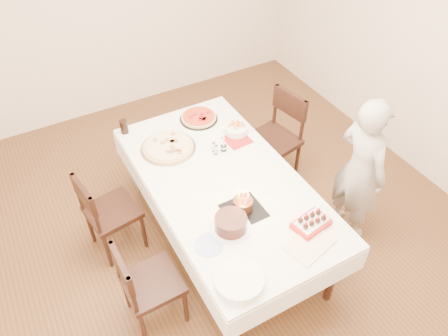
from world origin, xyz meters
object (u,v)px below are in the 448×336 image
dining_table (224,211)px  person (360,170)px  pizza_pepperoni (199,117)px  taper_candle (224,138)px  strawberry_box (311,223)px  chair_left_dessert (152,283)px  chair_right_savory (272,141)px  chair_left_savory (112,212)px  birthday_cake (243,201)px  pasta_bowl (236,129)px  layer_cake (231,223)px  pizza_white (168,147)px  cola_glass (124,127)px

dining_table → person: person is taller
pizza_pepperoni → taper_candle: 0.52m
pizza_pepperoni → strawberry_box: bearing=-85.3°
dining_table → person: 1.20m
chair_left_dessert → taper_candle: taper_candle is taller
dining_table → chair_right_savory: 0.96m
chair_left_savory → birthday_cake: bearing=129.3°
pasta_bowl → birthday_cake: 0.93m
pasta_bowl → taper_candle: bearing=-144.7°
pizza_pepperoni → pasta_bowl: pasta_bowl is taller
chair_right_savory → layer_cake: size_ratio=3.25×
chair_left_savory → birthday_cake: birthday_cake is taller
chair_left_dessert → strawberry_box: size_ratio=3.23×
pasta_bowl → layer_cake: size_ratio=0.70×
chair_left_dessert → layer_cake: 0.73m
pizza_white → pasta_bowl: bearing=-8.6°
pasta_bowl → layer_cake: bearing=-122.3°
dining_table → taper_candle: size_ratio=8.10×
dining_table → chair_right_savory: chair_right_savory is taller
pizza_pepperoni → taper_candle: bearing=-91.4°
pizza_pepperoni → layer_cake: layer_cake is taller
chair_left_dessert → birthday_cake: size_ratio=5.76×
chair_right_savory → pizza_white: chair_right_savory is taller
layer_cake → pasta_bowl: bearing=57.7°
chair_left_dessert → layer_cake: (0.62, -0.06, 0.38)m
taper_candle → birthday_cake: 0.70m
pizza_white → taper_candle: taper_candle is taller
strawberry_box → pasta_bowl: bearing=86.4°
person → pizza_white: person is taller
taper_candle → pizza_white: bearing=149.0°
pizza_white → birthday_cake: (0.21, -0.92, 0.06)m
pizza_pepperoni → birthday_cake: size_ratio=2.39×
cola_glass → dining_table: bearing=-63.8°
chair_left_savory → taper_candle: taper_candle is taller
pizza_white → strawberry_box: 1.41m
dining_table → chair_right_savory: (0.82, 0.49, 0.11)m
strawberry_box → layer_cake: bearing=153.3°
chair_left_dessert → strawberry_box: 1.24m
chair_left_savory → person: 2.12m
chair_left_dessert → layer_cake: bearing=173.0°
chair_left_dessert → pasta_bowl: size_ratio=4.13×
pizza_pepperoni → layer_cake: 1.35m
taper_candle → layer_cake: taper_candle is taller
chair_left_savory → chair_left_dessert: (0.03, -0.81, -0.00)m
chair_right_savory → taper_candle: bearing=-177.1°
chair_left_savory → chair_right_savory: bearing=174.1°
chair_right_savory → person: bearing=-85.1°
person → strawberry_box: 0.82m
chair_right_savory → layer_cake: chair_right_savory is taller
layer_cake → strawberry_box: (0.52, -0.26, -0.03)m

